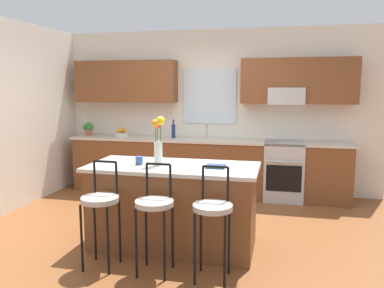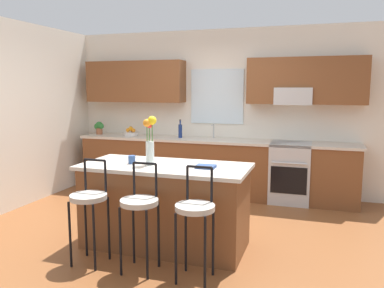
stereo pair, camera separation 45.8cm
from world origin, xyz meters
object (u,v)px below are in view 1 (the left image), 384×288
Objects in this scene: flower_vase at (158,139)px; potted_plant_small at (88,128)px; kitchen_island at (173,206)px; fruit_bowl_oranges at (122,133)px; bar_stool_middle at (155,208)px; bar_stool_near at (100,204)px; bottle_olive_oil at (173,131)px; oven_range at (284,171)px; bar_stool_far at (213,212)px; cookbook at (216,166)px; mug_ceramic at (139,160)px.

flower_vase reaches higher than potted_plant_small.
kitchen_island is 2.73m from fruit_bowl_oranges.
bar_stool_middle is 0.83m from flower_vase.
flower_vase reaches higher than fruit_bowl_oranges.
bottle_olive_oil reaches higher than bar_stool_near.
bar_stool_middle is at bearing -112.90° from oven_range.
bar_stool_far is 1.96× the size of flower_vase.
bar_stool_near is (-0.55, -0.63, 0.17)m from kitchen_island.
bar_stool_near is 1.00× the size of bar_stool_far.
cookbook is (0.62, 0.02, -0.28)m from flower_vase.
cookbook is at bearing -64.04° from bottle_olive_oil.
flower_vase reaches higher than oven_range.
oven_range is 3.40m from potted_plant_small.
potted_plant_small reaches higher than bar_stool_near.
kitchen_island is at bearing 131.08° from bar_stool_far.
cookbook is at bearing 1.35° from mug_ceramic.
bottle_olive_oil reaches higher than potted_plant_small.
cookbook is at bearing 51.67° from bar_stool_middle.
potted_plant_small reaches higher than kitchen_island.
fruit_bowl_oranges is 0.63m from potted_plant_small.
kitchen_island is 1.76× the size of bar_stool_far.
kitchen_island is 1.76× the size of bar_stool_near.
kitchen_island is 0.76m from flower_vase.
bar_stool_far is 0.67m from cookbook.
kitchen_island is 0.67m from cookbook.
oven_range is 0.50× the size of kitchen_island.
potted_plant_small is at bearing 119.57° from bar_stool_near.
flower_vase is (-1.33, -2.23, 0.75)m from oven_range.
kitchen_island is at bearing 176.08° from cookbook.
cookbook is at bearing -3.92° from kitchen_island.
bar_stool_far reaches higher than mug_ceramic.
cookbook is (-0.08, 0.60, 0.30)m from bar_stool_far.
bar_stool_middle is (-0.00, -0.63, 0.17)m from kitchen_island.
bottle_olive_oil is at bearing -0.03° from potted_plant_small.
cookbook is (0.47, 0.60, 0.30)m from bar_stool_middle.
mug_ceramic is at bearing -124.85° from oven_range.
oven_range is 1.73× the size of flower_vase.
mug_ceramic is (0.18, 0.58, 0.33)m from bar_stool_near.
bottle_olive_oil is 1.54m from potted_plant_small.
bar_stool_near is 1.22m from cookbook.
cookbook is at bearing 2.08° from flower_vase.
bar_stool_near is at bearing -70.91° from fruit_bowl_oranges.
potted_plant_small reaches higher than cookbook.
bar_stool_near is 5.21× the size of cookbook.
bottle_olive_oil is (-0.07, 2.83, 0.41)m from bar_stool_near.
kitchen_island is 3.14m from potted_plant_small.
flower_vase is 0.68m from cookbook.
oven_range is at bearing 77.23° from bar_stool_far.
oven_range is 10.22× the size of mug_ceramic.
flower_vase is (0.40, 0.58, 0.58)m from bar_stool_near.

